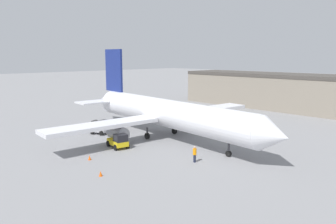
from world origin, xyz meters
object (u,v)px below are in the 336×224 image
(safety_cone_near, at_px, (101,174))
(belt_loader_truck, at_px, (101,127))
(airplane, at_px, (164,112))
(ground_crew_worker, at_px, (195,154))
(baggage_tug, at_px, (119,141))
(safety_cone_far, at_px, (90,158))

(safety_cone_near, bearing_deg, belt_loader_truck, 147.22)
(airplane, height_order, safety_cone_near, airplane)
(ground_crew_worker, bearing_deg, baggage_tug, -92.00)
(baggage_tug, distance_m, safety_cone_far, 5.63)
(airplane, distance_m, safety_cone_near, 17.18)
(airplane, xyz_separation_m, safety_cone_far, (1.96, -13.34, -3.36))
(ground_crew_worker, height_order, baggage_tug, baggage_tug)
(baggage_tug, relative_size, safety_cone_far, 6.32)
(belt_loader_truck, xyz_separation_m, safety_cone_near, (15.17, -9.77, -0.74))
(safety_cone_near, height_order, safety_cone_far, same)
(belt_loader_truck, distance_m, safety_cone_far, 12.69)
(baggage_tug, bearing_deg, safety_cone_near, -35.04)
(ground_crew_worker, distance_m, safety_cone_near, 10.52)
(belt_loader_truck, relative_size, safety_cone_near, 5.39)
(belt_loader_truck, bearing_deg, safety_cone_near, -51.97)
(airplane, bearing_deg, ground_crew_worker, -22.16)
(belt_loader_truck, xyz_separation_m, safety_cone_far, (9.92, -7.89, -0.74))
(airplane, relative_size, safety_cone_far, 70.12)
(safety_cone_near, xyz_separation_m, safety_cone_far, (-5.26, 1.88, 0.00))
(belt_loader_truck, height_order, safety_cone_near, belt_loader_truck)
(ground_crew_worker, bearing_deg, safety_cone_far, -64.02)
(ground_crew_worker, bearing_deg, safety_cone_near, -36.00)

